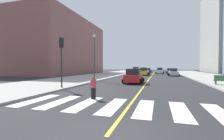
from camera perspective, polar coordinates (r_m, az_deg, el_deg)
ground_plane at (r=5.59m, az=-2.13°, el=-22.93°), size 220.00×220.00×0.00m
sidewalk_kerb_west at (r=28.51m, az=-12.62°, el=-3.18°), size 10.00×120.00×0.15m
crosswalk_paint at (r=9.27m, az=5.99°, el=-13.00°), size 13.50×4.00×0.01m
lane_divider_paint at (r=44.92m, az=14.37°, el=-1.64°), size 0.16×80.00×0.01m
low_rise_brick_west at (r=53.11m, az=-17.52°, el=7.82°), size 16.00×32.00×16.72m
car_black_nearest at (r=50.92m, az=8.71°, el=-0.18°), size 2.91×4.66×2.08m
car_blue_second at (r=61.37m, az=12.99°, el=-0.13°), size 2.43×3.79×1.66m
car_white_third at (r=51.99m, az=16.81°, el=-0.30°), size 2.75×4.29×1.88m
car_yellow_fourth at (r=41.48m, az=11.48°, el=-0.59°), size 2.91×4.55×2.00m
car_gray_fifth at (r=56.56m, az=19.93°, el=-0.29°), size 2.34×3.75×1.68m
car_red_sixth at (r=21.82m, az=7.75°, el=-2.30°), size 2.81×4.45×1.98m
car_silver_seventh at (r=40.55m, az=21.18°, el=-0.79°), size 2.66×4.19×1.85m
traffic_light_far_corner at (r=16.93m, az=-17.70°, el=5.93°), size 0.36×0.41×5.03m
park_bench at (r=22.57m, az=34.96°, el=-3.00°), size 1.85×0.73×1.12m
pedestrian_crossing at (r=11.25m, az=-6.72°, el=-5.89°), size 0.40×0.40×1.61m
street_lamp at (r=25.66m, az=-6.41°, el=6.04°), size 0.44×0.44×7.20m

